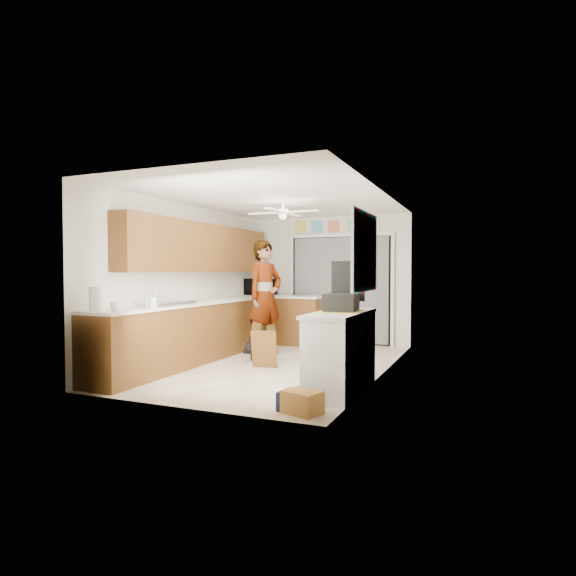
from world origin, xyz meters
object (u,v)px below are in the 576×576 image
(microwave, at_px, (260,287))
(dog, at_px, (261,345))
(cardboard_box, at_px, (302,402))
(navy_crate, at_px, (296,401))
(man, at_px, (265,297))
(suitcase, at_px, (341,302))
(cup, at_px, (116,306))
(paper_towel_roll, at_px, (95,299))

(microwave, bearing_deg, dog, -137.72)
(dog, bearing_deg, cardboard_box, -43.56)
(microwave, distance_m, dog, 2.23)
(navy_crate, xyz_separation_m, man, (-1.77, 2.98, 0.88))
(suitcase, distance_m, dog, 2.37)
(dog, bearing_deg, microwave, 129.09)
(microwave, relative_size, suitcase, 1.22)
(cup, bearing_deg, man, 78.69)
(microwave, distance_m, suitcase, 4.18)
(cup, distance_m, man, 2.99)
(microwave, xyz_separation_m, navy_crate, (2.50, -4.28, -1.01))
(paper_towel_roll, relative_size, navy_crate, 0.91)
(dog, bearing_deg, suitcase, -25.90)
(cup, bearing_deg, microwave, 91.86)
(suitcase, xyz_separation_m, dog, (-1.74, 1.39, -0.82))
(cup, height_order, navy_crate, cup)
(paper_towel_roll, bearing_deg, microwave, 89.32)
(cup, bearing_deg, dog, 72.02)
(cup, relative_size, man, 0.07)
(microwave, height_order, cup, microwave)
(man, bearing_deg, cardboard_box, -126.41)
(microwave, xyz_separation_m, cup, (0.14, -4.23, -0.11))
(cup, xyz_separation_m, navy_crate, (2.36, -0.04, -0.90))
(microwave, xyz_separation_m, paper_towel_roll, (-0.05, -4.38, -0.02))
(cardboard_box, distance_m, dog, 3.00)
(suitcase, xyz_separation_m, cardboard_box, (-0.07, -1.11, -0.93))
(cup, distance_m, suitcase, 2.71)
(microwave, relative_size, dog, 1.05)
(paper_towel_roll, height_order, dog, paper_towel_roll)
(navy_crate, bearing_deg, dog, 122.95)
(paper_towel_roll, relative_size, cardboard_box, 0.81)
(suitcase, relative_size, man, 0.25)
(paper_towel_roll, bearing_deg, cup, 37.90)
(navy_crate, xyz_separation_m, dog, (-1.58, 2.44, 0.12))
(cup, height_order, suitcase, suitcase)
(suitcase, height_order, dog, suitcase)
(cardboard_box, xyz_separation_m, navy_crate, (-0.09, 0.05, -0.01))
(microwave, height_order, cardboard_box, microwave)
(microwave, bearing_deg, cup, -162.32)
(paper_towel_roll, relative_size, suitcase, 0.60)
(microwave, bearing_deg, cardboard_box, -133.35)
(microwave, height_order, dog, microwave)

